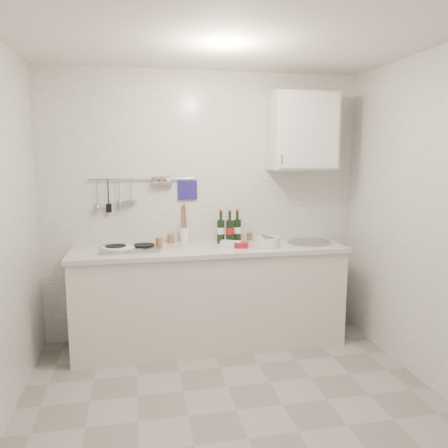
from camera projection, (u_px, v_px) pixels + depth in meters
name	position (u px, v px, depth m)	size (l,w,h in m)	color
floor	(237.00, 410.00, 3.00)	(3.00, 3.00, 0.00)	slate
ceiling	(238.00, 26.00, 2.61)	(3.00, 3.00, 0.00)	silver
back_wall	(204.00, 206.00, 4.16)	(3.00, 0.02, 2.50)	silver
wall_right	(443.00, 224.00, 3.10)	(0.02, 2.80, 2.50)	silver
counter	(210.00, 299.00, 4.00)	(2.44, 0.64, 0.96)	beige
wall_rail	(140.00, 189.00, 3.99)	(0.98, 0.09, 0.34)	#93969B
wall_cabinet	(302.00, 132.00, 4.05)	(0.60, 0.38, 0.70)	beige
plate_stack_hob	(118.00, 249.00, 3.74)	(0.29, 0.29, 0.04)	#474EA2
plate_stack_sink	(267.00, 242.00, 3.95)	(0.25, 0.24, 0.09)	white
wine_bottles	(229.00, 227.00, 4.06)	(0.23, 0.10, 0.31)	black
butter_dish	(231.00, 244.00, 3.90)	(0.18, 0.09, 0.06)	white
strawberry_punnet	(241.00, 245.00, 3.89)	(0.12, 0.12, 0.05)	#A8122A
utensil_crock	(184.00, 233.00, 4.11)	(0.09, 0.09, 0.37)	white
jar_a	(171.00, 238.00, 4.09)	(0.06, 0.06, 0.09)	brown
jar_b	(250.00, 236.00, 4.22)	(0.06, 0.06, 0.08)	brown
jar_c	(267.00, 239.00, 4.06)	(0.06, 0.06, 0.09)	brown
jar_d	(159.00, 243.00, 3.85)	(0.06, 0.06, 0.10)	brown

